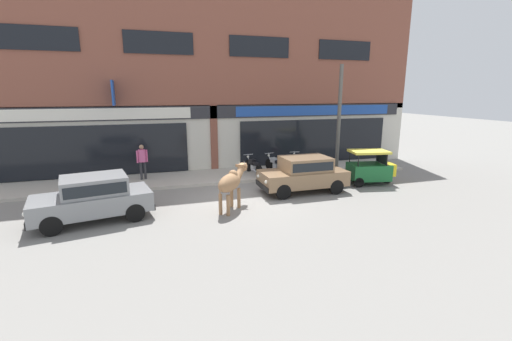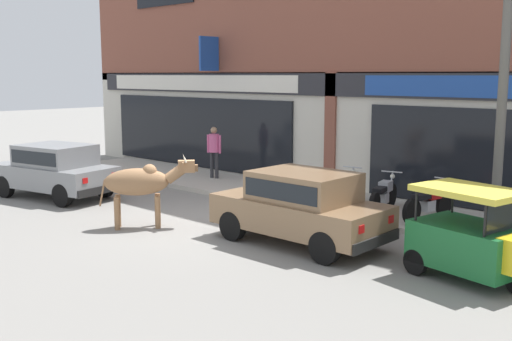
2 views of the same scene
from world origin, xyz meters
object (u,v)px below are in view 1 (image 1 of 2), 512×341
object	(u,v)px
auto_rickshaw	(370,169)
utility_pole	(339,120)
motorcycle_0	(253,166)
car_0	(93,196)
car_1	(304,172)
motorcycle_1	(276,164)
pedestrian	(142,158)
cow	(231,182)
motorcycle_2	(298,163)

from	to	relation	value
auto_rickshaw	utility_pole	xyz separation A→B (m)	(-0.47, 2.09, 2.06)
motorcycle_0	car_0	bearing A→B (deg)	-148.04
utility_pole	car_0	bearing A→B (deg)	-162.76
car_1	motorcycle_1	world-z (taller)	car_1
utility_pole	pedestrian	bearing A→B (deg)	172.20
motorcycle_1	pedestrian	distance (m)	6.34
cow	motorcycle_1	distance (m)	5.62
cow	utility_pole	xyz separation A→B (m)	(6.29, 3.67, 1.72)
motorcycle_1	motorcycle_2	distance (m)	1.18
car_1	motorcycle_2	world-z (taller)	car_1
car_1	motorcycle_1	distance (m)	3.17
motorcycle_0	utility_pole	bearing A→B (deg)	-10.81
cow	auto_rickshaw	distance (m)	6.95
cow	auto_rickshaw	size ratio (longest dim) A/B	0.85
cow	motorcycle_2	size ratio (longest dim) A/B	0.99
cow	auto_rickshaw	world-z (taller)	cow
car_0	motorcycle_2	size ratio (longest dim) A/B	2.10
cow	car_0	bearing A→B (deg)	175.44
pedestrian	utility_pole	xyz separation A→B (m)	(9.23, -1.26, 1.61)
pedestrian	car_0	bearing A→B (deg)	-107.60
motorcycle_0	motorcycle_2	distance (m)	2.35
auto_rickshaw	motorcycle_1	bearing A→B (deg)	139.50
motorcycle_1	car_0	bearing A→B (deg)	-151.86
car_0	motorcycle_1	xyz separation A→B (m)	(7.74, 4.14, -0.30)
motorcycle_0	pedestrian	distance (m)	5.18
auto_rickshaw	utility_pole	distance (m)	2.97
car_0	car_1	bearing A→B (deg)	7.22
motorcycle_0	pedestrian	xyz separation A→B (m)	(-5.12, 0.48, 0.60)
car_0	auto_rickshaw	bearing A→B (deg)	6.28
motorcycle_2	auto_rickshaw	bearing A→B (deg)	-52.07
auto_rickshaw	motorcycle_2	size ratio (longest dim) A/B	1.17
cow	utility_pole	size ratio (longest dim) A/B	0.35
cow	car_1	distance (m)	3.64
motorcycle_1	cow	bearing A→B (deg)	-126.68
cow	motorcycle_1	xyz separation A→B (m)	(3.35, 4.49, -0.49)
cow	car_1	xyz separation A→B (m)	(3.38, 1.34, -0.19)
auto_rickshaw	motorcycle_0	distance (m)	5.41
motorcycle_0	pedestrian	world-z (taller)	pedestrian
car_0	auto_rickshaw	xyz separation A→B (m)	(11.16, 1.23, -0.15)
car_0	pedestrian	world-z (taller)	pedestrian
car_0	motorcycle_2	xyz separation A→B (m)	(8.92, 4.09, -0.30)
motorcycle_2	pedestrian	bearing A→B (deg)	176.28
car_1	motorcycle_0	size ratio (longest dim) A/B	2.01
motorcycle_2	cow	bearing A→B (deg)	-135.50
motorcycle_0	utility_pole	world-z (taller)	utility_pole
car_0	motorcycle_1	size ratio (longest dim) A/B	2.13
cow	motorcycle_1	size ratio (longest dim) A/B	1.00
cow	motorcycle_0	distance (m)	4.98
motorcycle_0	motorcycle_1	bearing A→B (deg)	1.95
motorcycle_2	pedestrian	size ratio (longest dim) A/B	1.13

